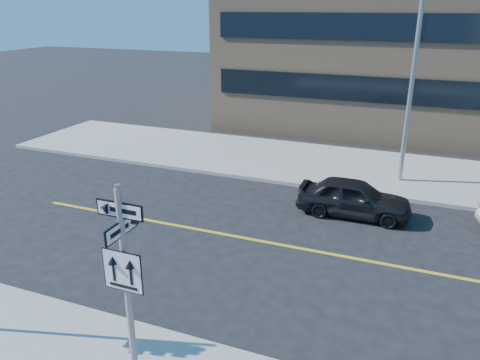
% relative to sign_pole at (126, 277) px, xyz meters
% --- Properties ---
extents(ground, '(120.00, 120.00, 0.00)m').
position_rel_sign_pole_xyz_m(ground, '(0.00, 2.51, -2.44)').
color(ground, black).
rests_on(ground, ground).
extents(sign_pole, '(0.92, 0.92, 4.06)m').
position_rel_sign_pole_xyz_m(sign_pole, '(0.00, 0.00, 0.00)').
color(sign_pole, silver).
rests_on(sign_pole, near_sidewalk).
extents(parked_car_a, '(1.63, 3.93, 1.33)m').
position_rel_sign_pole_xyz_m(parked_car_a, '(2.68, 9.60, -1.77)').
color(parked_car_a, black).
rests_on(parked_car_a, ground).
extents(streetlight_a, '(0.55, 2.25, 8.00)m').
position_rel_sign_pole_xyz_m(streetlight_a, '(4.00, 13.27, 2.32)').
color(streetlight_a, gray).
rests_on(streetlight_a, far_sidewalk).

